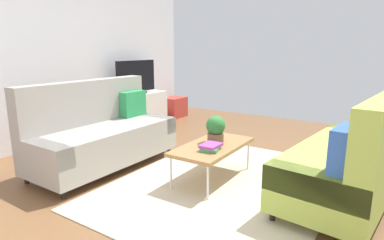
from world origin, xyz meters
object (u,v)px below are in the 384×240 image
(tv, at_px, (136,78))
(storage_trunk, at_px, (174,107))
(vase_1, at_px, (117,93))
(bottle_1, at_px, (132,90))
(couch_beige, at_px, (102,133))
(couch_green, at_px, (352,159))
(coffee_table, at_px, (213,147))
(vase_0, at_px, (112,93))
(table_book_0, at_px, (211,148))
(tv_console, at_px, (137,110))
(bottle_0, at_px, (128,90))
(potted_plant, at_px, (216,129))

(tv, relative_size, storage_trunk, 1.92)
(vase_1, relative_size, bottle_1, 0.73)
(couch_beige, distance_m, couch_green, 2.91)
(coffee_table, bearing_deg, vase_0, 70.79)
(couch_green, distance_m, vase_0, 4.08)
(couch_beige, distance_m, coffee_table, 1.47)
(bottle_1, bearing_deg, table_book_0, -120.46)
(tv_console, relative_size, vase_0, 8.40)
(storage_trunk, bearing_deg, tv, 175.84)
(bottle_0, bearing_deg, potted_plant, -114.36)
(bottle_1, bearing_deg, tv, 7.92)
(tv_console, bearing_deg, storage_trunk, -5.19)
(potted_plant, bearing_deg, vase_1, 69.89)
(vase_0, xyz_separation_m, vase_1, (0.14, 0.00, -0.01))
(couch_beige, xyz_separation_m, vase_0, (1.29, 1.18, 0.28))
(couch_green, height_order, table_book_0, couch_green)
(couch_green, xyz_separation_m, vase_0, (0.63, 4.02, 0.28))
(couch_beige, bearing_deg, vase_0, -136.65)
(potted_plant, distance_m, bottle_0, 2.74)
(couch_green, relative_size, vase_1, 14.28)
(tv, bearing_deg, couch_green, -107.00)
(bottle_0, bearing_deg, bottle_1, 0.00)
(couch_green, bearing_deg, coffee_table, 107.76)
(storage_trunk, xyz_separation_m, vase_0, (-1.68, 0.15, 0.50))
(coffee_table, distance_m, tv_console, 2.96)
(couch_beige, relative_size, couch_green, 0.96)
(couch_green, height_order, bottle_1, couch_green)
(table_book_0, height_order, bottle_1, bottle_1)
(tv, relative_size, vase_1, 7.20)
(storage_trunk, distance_m, table_book_0, 3.76)
(couch_green, bearing_deg, table_book_0, 115.58)
(potted_plant, bearing_deg, couch_green, -83.06)
(tv, height_order, table_book_0, tv)
(tv, distance_m, storage_trunk, 1.32)
(potted_plant, xyz_separation_m, vase_1, (0.95, 2.58, 0.12))
(couch_beige, height_order, storage_trunk, couch_beige)
(couch_beige, xyz_separation_m, couch_green, (0.66, -2.84, 0.00))
(coffee_table, xyz_separation_m, tv_console, (1.49, 2.55, -0.07))
(couch_beige, xyz_separation_m, bottle_1, (1.73, 1.09, 0.29))
(potted_plant, height_order, table_book_0, potted_plant)
(table_book_0, bearing_deg, bottle_1, 59.54)
(couch_green, relative_size, vase_0, 11.91)
(coffee_table, distance_m, tv, 2.99)
(vase_1, bearing_deg, bottle_0, -26.16)
(tv_console, xyz_separation_m, bottle_0, (-0.26, -0.04, 0.43))
(table_book_0, distance_m, vase_1, 2.96)
(coffee_table, relative_size, bottle_0, 5.11)
(vase_1, relative_size, bottle_0, 0.65)
(couch_beige, distance_m, bottle_0, 1.98)
(couch_green, relative_size, potted_plant, 6.25)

